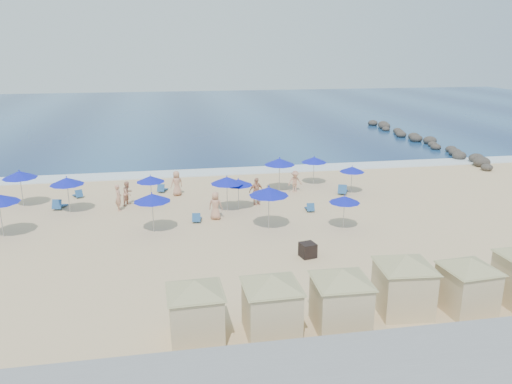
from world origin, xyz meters
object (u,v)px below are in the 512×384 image
cabana_3 (404,276)px  beachgoer_3 (295,181)px  cabana_1 (272,296)px  trash_bin (308,250)px  beachgoer_1 (128,193)px  umbrella_3 (152,198)px  umbrella_7 (280,162)px  umbrella_8 (238,182)px  cabana_4 (468,277)px  umbrella_4 (150,179)px  cabana_2 (341,291)px  beachgoer_4 (177,183)px  cabana_0 (195,302)px  umbrella_6 (269,191)px  umbrella_10 (352,169)px  beachgoer_0 (118,197)px  beachgoer_5 (215,206)px  umbrella_11 (345,199)px  umbrella_0 (20,175)px  umbrella_5 (227,180)px  umbrella_9 (314,160)px  rock_jetty (421,140)px  beachgoer_2 (256,191)px  umbrella_2 (67,181)px

cabana_3 → beachgoer_3: (0.06, 17.62, -0.78)m
cabana_1 → beachgoer_3: bearing=72.8°
beachgoer_3 → cabana_3: bearing=-92.3°
trash_bin → beachgoer_1: bearing=120.1°
cabana_3 → umbrella_3: cabana_3 is taller
umbrella_7 → umbrella_8: bearing=-133.9°
cabana_4 → umbrella_4: 20.99m
cabana_2 → beachgoer_4: (-5.67, 18.98, -0.64)m
cabana_0 → cabana_2: bearing=-2.5°
umbrella_6 → umbrella_10: 9.78m
beachgoer_0 → beachgoer_4: (3.87, 2.75, 0.03)m
cabana_3 → umbrella_8: cabana_3 is taller
trash_bin → beachgoer_5: bearing=109.4°
cabana_0 → umbrella_11: cabana_0 is taller
umbrella_0 → cabana_3: bearing=-42.8°
umbrella_3 → beachgoer_5: size_ratio=1.37×
umbrella_5 → umbrella_9: size_ratio=1.06×
umbrella_3 → beachgoer_1: 5.98m
trash_bin → umbrella_3: 9.50m
umbrella_3 → umbrella_11: umbrella_3 is taller
rock_jetty → umbrella_8: bearing=-140.1°
cabana_1 → umbrella_9: 21.49m
cabana_4 → beachgoer_0: 21.90m
umbrella_4 → umbrella_11: size_ratio=1.04×
umbrella_7 → umbrella_5: bearing=-137.7°
cabana_3 → beachgoer_2: (-3.31, 15.15, -0.65)m
umbrella_3 → beachgoer_2: size_ratio=1.29×
rock_jetty → beachgoer_5: 33.00m
umbrella_5 → umbrella_10: bearing=14.9°
rock_jetty → umbrella_0: 41.18m
umbrella_11 → rock_jetty: bearing=53.8°
trash_bin → cabana_4: 8.09m
umbrella_7 → umbrella_8: size_ratio=1.21×
umbrella_7 → beachgoer_1: umbrella_7 is taller
cabana_4 → umbrella_8: size_ratio=1.90×
cabana_4 → umbrella_4: bearing=128.1°
umbrella_3 → beachgoer_1: bearing=107.9°
cabana_1 → umbrella_11: (6.54, 10.24, 0.29)m
cabana_0 → umbrella_2: cabana_0 is taller
cabana_4 → umbrella_0: 27.99m
rock_jetty → beachgoer_5: bearing=-139.7°
umbrella_3 → umbrella_7: bearing=37.9°
umbrella_2 → beachgoer_3: umbrella_2 is taller
umbrella_4 → cabana_3: bearing=-57.4°
cabana_0 → cabana_3: cabana_3 is taller
umbrella_9 → umbrella_5: bearing=-144.3°
beachgoer_1 → beachgoer_2: size_ratio=0.89×
cabana_2 → umbrella_5: size_ratio=1.78×
beachgoer_4 → umbrella_9: bearing=163.0°
beachgoer_1 → beachgoer_5: (5.58, -3.96, 0.06)m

